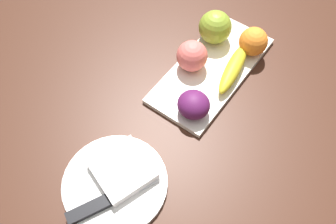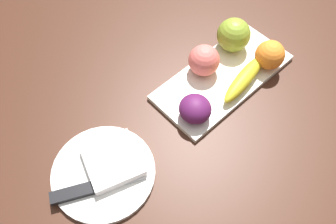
# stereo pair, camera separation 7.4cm
# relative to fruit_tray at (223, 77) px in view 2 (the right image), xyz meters

# --- Properties ---
(ground_plane) EXTENTS (2.40, 2.40, 0.00)m
(ground_plane) POSITION_rel_fruit_tray_xyz_m (-0.04, 0.01, -0.01)
(ground_plane) COLOR #3C1F13
(fruit_tray) EXTENTS (0.33, 0.15, 0.01)m
(fruit_tray) POSITION_rel_fruit_tray_xyz_m (0.00, 0.00, 0.00)
(fruit_tray) COLOR white
(fruit_tray) RESTS_ON ground_plane
(apple) EXTENTS (0.08, 0.08, 0.08)m
(apple) POSITION_rel_fruit_tray_xyz_m (0.08, 0.05, 0.05)
(apple) COLOR olive
(apple) RESTS_ON fruit_tray
(banana) EXTENTS (0.16, 0.06, 0.03)m
(banana) POSITION_rel_fruit_tray_xyz_m (0.02, -0.05, 0.02)
(banana) COLOR yellow
(banana) RESTS_ON fruit_tray
(orange_near_apple) EXTENTS (0.07, 0.07, 0.07)m
(orange_near_apple) POSITION_rel_fruit_tray_xyz_m (0.10, -0.05, 0.04)
(orange_near_apple) COLOR orange
(orange_near_apple) RESTS_ON fruit_tray
(peach) EXTENTS (0.07, 0.07, 0.07)m
(peach) POSITION_rel_fruit_tray_xyz_m (-0.02, 0.04, 0.04)
(peach) COLOR #E86860
(peach) RESTS_ON fruit_tray
(grape_bunch) EXTENTS (0.07, 0.07, 0.05)m
(grape_bunch) POSITION_rel_fruit_tray_xyz_m (-0.13, -0.03, 0.03)
(grape_bunch) COLOR #54194C
(grape_bunch) RESTS_ON fruit_tray
(dinner_plate) EXTENTS (0.20, 0.20, 0.01)m
(dinner_plate) POSITION_rel_fruit_tray_xyz_m (-0.35, 0.00, -0.00)
(dinner_plate) COLOR white
(dinner_plate) RESTS_ON ground_plane
(folded_napkin) EXTENTS (0.13, 0.13, 0.02)m
(folded_napkin) POSITION_rel_fruit_tray_xyz_m (-0.32, 0.00, 0.02)
(folded_napkin) COLOR white
(folded_napkin) RESTS_ON dinner_plate
(knife) EXTENTS (0.17, 0.10, 0.01)m
(knife) POSITION_rel_fruit_tray_xyz_m (-0.40, -0.01, 0.01)
(knife) COLOR silver
(knife) RESTS_ON dinner_plate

